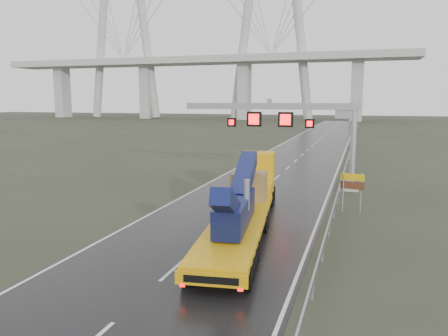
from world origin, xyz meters
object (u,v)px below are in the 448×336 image
(heavy_haul_truck, at_px, (247,196))
(exit_sign_pair, at_px, (352,185))
(sign_gantry, at_px, (294,121))
(striped_barrier, at_px, (349,180))

(heavy_haul_truck, relative_size, exit_sign_pair, 6.85)
(heavy_haul_truck, distance_m, exit_sign_pair, 7.31)
(sign_gantry, height_order, heavy_haul_truck, sign_gantry)
(heavy_haul_truck, height_order, striped_barrier, heavy_haul_truck)
(sign_gantry, xyz_separation_m, heavy_haul_truck, (-0.95, -11.70, -3.97))
(heavy_haul_truck, xyz_separation_m, exit_sign_pair, (5.94, 4.25, 0.22))
(exit_sign_pair, distance_m, striped_barrier, 9.56)
(sign_gantry, bearing_deg, striped_barrier, 23.74)
(sign_gantry, xyz_separation_m, exit_sign_pair, (5.00, -7.45, -3.75))
(heavy_haul_truck, xyz_separation_m, striped_barrier, (5.51, 13.70, -1.13))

